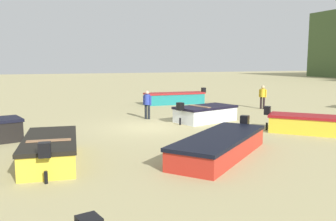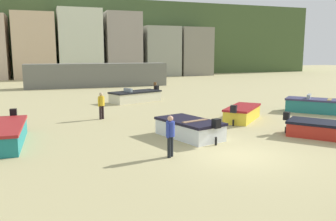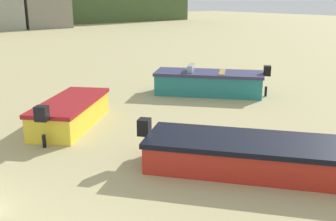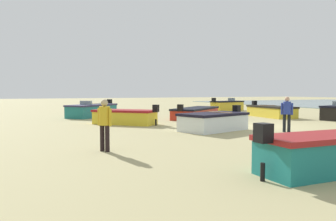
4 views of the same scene
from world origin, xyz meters
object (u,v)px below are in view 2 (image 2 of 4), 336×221
object	(u,v)px
boat_teal_3	(8,134)
boat_cream_5	(136,96)
boat_teal_8	(321,106)
beach_walker_distant	(101,104)
mooring_post_near_water	(155,88)
boat_yellow_7	(242,113)
beach_walker_foreground	(170,133)
boat_white_0	(190,128)

from	to	relation	value
boat_teal_3	boat_cream_5	xyz separation A→B (m)	(8.53, 11.26, 0.00)
boat_teal_8	beach_walker_distant	xyz separation A→B (m)	(-14.18, 2.52, 0.48)
boat_teal_8	mooring_post_near_water	size ratio (longest dim) A/B	3.78
mooring_post_near_water	beach_walker_distant	size ratio (longest dim) A/B	0.70
boat_yellow_7	beach_walker_distant	distance (m)	8.47
beach_walker_foreground	beach_walker_distant	distance (m)	8.82
boat_cream_5	boat_yellow_7	distance (m)	10.58
beach_walker_distant	boat_cream_5	bearing A→B (deg)	-156.11
boat_white_0	boat_yellow_7	bearing A→B (deg)	15.30
boat_white_0	boat_cream_5	size ratio (longest dim) A/B	0.82
boat_teal_3	boat_yellow_7	bearing A→B (deg)	-171.76
boat_teal_3	boat_teal_8	bearing A→B (deg)	-172.36
boat_yellow_7	beach_walker_distant	xyz separation A→B (m)	(-7.87, 3.07, 0.53)
boat_teal_3	mooring_post_near_water	bearing A→B (deg)	-124.55
beach_walker_foreground	beach_walker_distant	size ratio (longest dim) A/B	1.00
boat_white_0	boat_teal_3	world-z (taller)	boat_teal_3
mooring_post_near_water	beach_walker_distant	world-z (taller)	beach_walker_distant
boat_cream_5	mooring_post_near_water	world-z (taller)	boat_cream_5
boat_yellow_7	mooring_post_near_water	size ratio (longest dim) A/B	3.11
boat_teal_8	boat_teal_3	bearing A→B (deg)	143.47
mooring_post_near_water	beach_walker_foreground	distance (m)	21.01
boat_white_0	beach_walker_foreground	bearing A→B (deg)	-142.84
boat_cream_5	boat_yellow_7	world-z (taller)	boat_cream_5
boat_cream_5	boat_teal_3	bearing A→B (deg)	120.49
boat_white_0	boat_yellow_7	size ratio (longest dim) A/B	1.06
boat_white_0	beach_walker_foreground	size ratio (longest dim) A/B	2.32
boat_teal_8	beach_walker_distant	world-z (taller)	beach_walker_distant
boat_yellow_7	boat_teal_8	bearing A→B (deg)	50.57
boat_teal_3	mooring_post_near_water	size ratio (longest dim) A/B	4.30
boat_teal_8	mooring_post_near_water	world-z (taller)	boat_teal_8
boat_teal_3	boat_teal_8	distance (m)	19.05
boat_teal_8	beach_walker_foreground	size ratio (longest dim) A/B	2.66
boat_yellow_7	boat_cream_5	bearing A→B (deg)	158.41
boat_cream_5	boat_teal_8	distance (m)	13.90
boat_yellow_7	beach_walker_distant	size ratio (longest dim) A/B	2.19
boat_teal_3	beach_walker_foreground	bearing A→B (deg)	147.15
boat_yellow_7	beach_walker_distant	world-z (taller)	beach_walker_distant
boat_white_0	mooring_post_near_water	world-z (taller)	boat_white_0
mooring_post_near_water	boat_cream_5	bearing A→B (deg)	-123.17
boat_white_0	boat_teal_8	bearing A→B (deg)	0.51
boat_teal_8	beach_walker_distant	size ratio (longest dim) A/B	2.66
boat_white_0	boat_cream_5	bearing A→B (deg)	70.34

